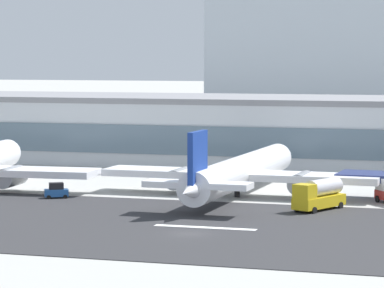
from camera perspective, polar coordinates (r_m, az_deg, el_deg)
The scene contains 7 objects.
ground_plane at distance 115.89m, azimuth -0.12°, elevation -4.91°, with size 1400.00×1400.00×0.00m, color #A8A8A3.
runway_strip at distance 120.21m, azimuth 0.53°, elevation -4.54°, with size 800.00×41.89×0.08m, color #2D2D30.
runway_centreline_dash_4 at distance 120.09m, azimuth 0.71°, elevation -4.53°, with size 12.00×1.20×0.01m, color white.
terminal_building at distance 191.29m, azimuth 5.43°, elevation 0.72°, with size 167.76×29.29×12.19m.
airliner_navy_tail_gate_1 at distance 146.36m, azimuth 2.50°, elevation -1.59°, with size 39.38×49.76×10.38m.
service_baggage_tug_1 at distance 145.89m, azimuth -7.34°, elevation -2.54°, with size 3.57×3.05×2.20m.
service_fuel_truck_2 at distance 134.37m, azimuth 6.88°, elevation -2.73°, with size 5.82×8.82×3.95m.
Camera 1 is at (33.69, -109.17, 19.43)m, focal length 98.67 mm.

